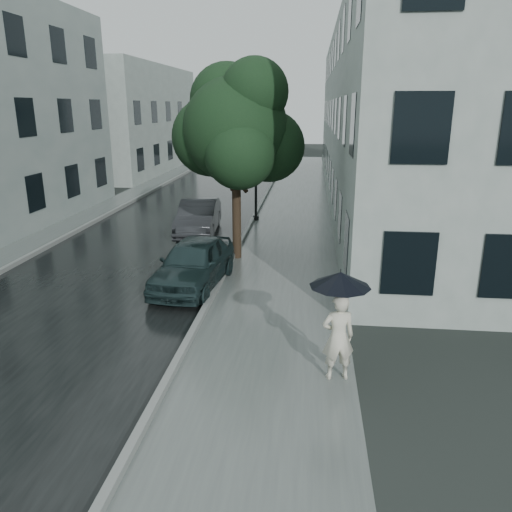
# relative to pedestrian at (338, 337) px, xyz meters

# --- Properties ---
(ground) EXTENTS (120.00, 120.00, 0.00)m
(ground) POSITION_rel_pedestrian_xyz_m (-1.62, 1.00, -0.87)
(ground) COLOR black
(ground) RESTS_ON ground
(sidewalk) EXTENTS (3.50, 60.00, 0.01)m
(sidewalk) POSITION_rel_pedestrian_xyz_m (-1.37, 13.00, -0.87)
(sidewalk) COLOR slate
(sidewalk) RESTS_ON ground
(kerb_near) EXTENTS (0.15, 60.00, 0.15)m
(kerb_near) POSITION_rel_pedestrian_xyz_m (-3.20, 13.00, -0.80)
(kerb_near) COLOR slate
(kerb_near) RESTS_ON ground
(asphalt_road) EXTENTS (6.85, 60.00, 0.00)m
(asphalt_road) POSITION_rel_pedestrian_xyz_m (-6.70, 13.00, -0.87)
(asphalt_road) COLOR black
(asphalt_road) RESTS_ON ground
(kerb_far) EXTENTS (0.15, 60.00, 0.15)m
(kerb_far) POSITION_rel_pedestrian_xyz_m (-10.20, 13.00, -0.80)
(kerb_far) COLOR slate
(kerb_far) RESTS_ON ground
(sidewalk_far) EXTENTS (1.70, 60.00, 0.01)m
(sidewalk_far) POSITION_rel_pedestrian_xyz_m (-11.12, 13.00, -0.87)
(sidewalk_far) COLOR #4C5451
(sidewalk_far) RESTS_ON ground
(building_near) EXTENTS (7.02, 36.00, 9.00)m
(building_near) POSITION_rel_pedestrian_xyz_m (3.85, 20.50, 3.63)
(building_near) COLOR #929F99
(building_near) RESTS_ON ground
(building_far_b) EXTENTS (7.02, 18.00, 8.00)m
(building_far_b) POSITION_rel_pedestrian_xyz_m (-15.39, 31.00, 3.13)
(building_far_b) COLOR #929F99
(building_far_b) RESTS_ON ground
(pedestrian) EXTENTS (0.70, 0.54, 1.73)m
(pedestrian) POSITION_rel_pedestrian_xyz_m (0.00, 0.00, 0.00)
(pedestrian) COLOR beige
(pedestrian) RESTS_ON sidewalk
(umbrella) EXTENTS (1.28, 1.28, 1.29)m
(umbrella) POSITION_rel_pedestrian_xyz_m (-0.01, -0.02, 1.16)
(umbrella) COLOR black
(umbrella) RESTS_ON ground
(street_tree) EXTENTS (4.46, 4.05, 6.52)m
(street_tree) POSITION_rel_pedestrian_xyz_m (-3.07, 7.82, 3.47)
(street_tree) COLOR #332619
(street_tree) RESTS_ON ground
(lamp_post) EXTENTS (0.83, 0.45, 5.61)m
(lamp_post) POSITION_rel_pedestrian_xyz_m (-3.21, 13.65, 2.32)
(lamp_post) COLOR black
(lamp_post) RESTS_ON ground
(car_near) EXTENTS (2.05, 4.25, 1.40)m
(car_near) POSITION_rel_pedestrian_xyz_m (-3.90, 4.75, -0.17)
(car_near) COLOR #1B2D2E
(car_near) RESTS_ON ground
(car_far) EXTENTS (1.78, 4.27, 1.37)m
(car_far) POSITION_rel_pedestrian_xyz_m (-5.12, 10.85, -0.18)
(car_far) COLOR #26282C
(car_far) RESTS_ON ground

